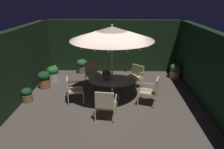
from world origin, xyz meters
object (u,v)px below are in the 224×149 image
patio_chair_east (135,75)px  patio_chair_south (73,88)px  patio_chair_northeast (152,90)px  patio_umbrella (112,33)px  patio_chair_north (105,103)px  patio_chair_southeast (93,72)px  potted_plant_back_left (82,65)px  potted_plant_left_near (27,95)px  potted_plant_back_center (175,71)px  centerpiece_planter (107,74)px  potted_plant_right_near (44,79)px  potted_plant_right_far (53,73)px  patio_dining_table (112,83)px

patio_chair_east → patio_chair_south: patio_chair_east is taller
patio_chair_northeast → patio_chair_east: (-0.44, 1.52, -0.02)m
patio_umbrella → patio_chair_north: size_ratio=2.86×
patio_chair_southeast → potted_plant_back_left: (-0.72, 1.52, -0.20)m
potted_plant_left_near → potted_plant_back_center: potted_plant_back_center is taller
patio_chair_northeast → patio_chair_south: patio_chair_northeast is taller
patio_chair_north → patio_chair_northeast: patio_chair_northeast is taller
patio_chair_southeast → potted_plant_left_near: 2.72m
centerpiece_planter → potted_plant_left_near: bearing=-172.2°
patio_chair_east → potted_plant_back_center: bearing=29.0°
patio_chair_south → potted_plant_right_near: 1.83m
patio_chair_north → patio_chair_northeast: bearing=33.2°
patio_chair_southeast → potted_plant_back_center: bearing=14.8°
patio_umbrella → patio_chair_south: (-1.40, -0.31, -1.89)m
patio_chair_north → potted_plant_right_far: size_ratio=1.54×
potted_plant_right_far → potted_plant_right_near: bearing=-95.5°
centerpiece_planter → patio_chair_south: size_ratio=0.42×
patio_dining_table → patio_chair_northeast: size_ratio=1.77×
patio_chair_southeast → patio_chair_northeast: bearing=-35.6°
centerpiece_planter → potted_plant_back_center: (3.09, 2.15, -0.59)m
patio_chair_northeast → potted_plant_left_near: 4.46m
potted_plant_right_far → patio_chair_south: bearing=-56.5°
patio_dining_table → potted_plant_left_near: patio_dining_table is taller
centerpiece_planter → patio_chair_northeast: bearing=-15.7°
patio_dining_table → potted_plant_back_center: 3.62m
potted_plant_back_center → patio_chair_northeast: bearing=-120.1°
potted_plant_back_left → patio_chair_north: bearing=-71.0°
centerpiece_planter → potted_plant_right_near: bearing=162.7°
potted_plant_back_left → patio_chair_south: bearing=-86.7°
patio_umbrella → potted_plant_right_far: (-2.74, 1.72, -2.10)m
patio_chair_south → potted_plant_left_near: size_ratio=1.73×
patio_chair_north → potted_plant_left_near: size_ratio=1.90×
patio_chair_east → patio_chair_south: bearing=-149.3°
potted_plant_right_far → patio_umbrella: bearing=-32.1°
centerpiece_planter → patio_chair_east: centerpiece_planter is taller
patio_chair_south → potted_plant_right_far: bearing=123.5°
patio_chair_south → potted_plant_back_left: (-0.17, 2.99, -0.15)m
potted_plant_back_center → patio_chair_southeast: bearing=-165.2°
potted_plant_right_far → centerpiece_planter: bearing=-33.8°
potted_plant_left_near → patio_chair_northeast: bearing=-0.7°
patio_chair_east → potted_plant_back_left: 2.99m
potted_plant_right_far → potted_plant_back_center: bearing=4.5°
patio_umbrella → potted_plant_back_left: bearing=120.3°
centerpiece_planter → potted_plant_back_left: size_ratio=0.56×
patio_umbrella → potted_plant_right_far: 3.85m
patio_chair_southeast → patio_chair_north: bearing=-75.1°
patio_umbrella → patio_chair_southeast: patio_umbrella is taller
patio_chair_north → potted_plant_left_near: 3.11m
patio_umbrella → patio_chair_south: size_ratio=3.13×
patio_chair_east → potted_plant_back_center: 2.23m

